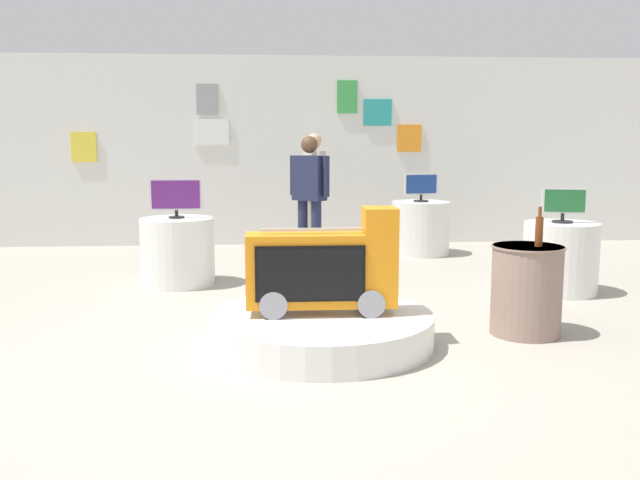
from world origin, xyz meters
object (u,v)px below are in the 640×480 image
(side_table_round, at_px, (526,289))
(shopper_browsing_rear, at_px, (314,186))
(display_pedestal_right_rear, at_px, (560,258))
(novelty_firetruck_tv, at_px, (324,271))
(tv_on_right_rear, at_px, (563,204))
(tv_on_center_rear, at_px, (421,186))
(tv_on_left_rear, at_px, (176,196))
(shopper_browsing_near_truck, at_px, (309,193))
(bottle_on_side_table, at_px, (539,230))
(main_display_pedestal, at_px, (321,329))
(display_pedestal_center_rear, at_px, (420,228))
(display_pedestal_left_rear, at_px, (178,251))

(side_table_round, height_order, shopper_browsing_rear, shopper_browsing_rear)
(display_pedestal_right_rear, bearing_deg, novelty_firetruck_tv, -147.62)
(display_pedestal_right_rear, distance_m, tv_on_right_rear, 0.56)
(tv_on_center_rear, relative_size, shopper_browsing_rear, 0.29)
(tv_on_center_rear, bearing_deg, tv_on_left_rear, -149.62)
(tv_on_left_rear, distance_m, shopper_browsing_near_truck, 1.62)
(tv_on_right_rear, height_order, side_table_round, tv_on_right_rear)
(tv_on_center_rear, distance_m, bottle_on_side_table, 4.07)
(tv_on_left_rear, bearing_deg, novelty_firetruck_tv, -58.90)
(side_table_round, bearing_deg, tv_on_right_rear, 57.75)
(main_display_pedestal, relative_size, tv_on_left_rear, 3.09)
(tv_on_right_rear, distance_m, shopper_browsing_near_truck, 2.87)
(tv_on_left_rear, relative_size, shopper_browsing_near_truck, 0.35)
(tv_on_left_rear, relative_size, display_pedestal_center_rear, 0.70)
(side_table_round, bearing_deg, tv_on_left_rear, 144.51)
(display_pedestal_center_rear, height_order, tv_on_right_rear, tv_on_right_rear)
(display_pedestal_left_rear, relative_size, display_pedestal_right_rear, 1.05)
(novelty_firetruck_tv, relative_size, shopper_browsing_rear, 0.69)
(display_pedestal_right_rear, distance_m, bottle_on_side_table, 1.82)
(tv_on_right_rear, xyz_separation_m, side_table_round, (-0.94, -1.48, -0.55))
(tv_on_right_rear, relative_size, bottle_on_side_table, 1.33)
(display_pedestal_left_rear, bearing_deg, tv_on_right_rear, -10.17)
(novelty_firetruck_tv, bearing_deg, display_pedestal_right_rear, 32.38)
(tv_on_right_rear, bearing_deg, tv_on_left_rear, 169.89)
(bottle_on_side_table, xyz_separation_m, shopper_browsing_rear, (-1.54, 3.85, 0.12))
(tv_on_right_rear, relative_size, side_table_round, 0.58)
(main_display_pedestal, xyz_separation_m, shopper_browsing_near_truck, (0.09, 2.98, 0.83))
(main_display_pedestal, relative_size, display_pedestal_right_rear, 2.28)
(display_pedestal_center_rear, bearing_deg, main_display_pedestal, -112.28)
(tv_on_center_rear, bearing_deg, novelty_firetruck_tv, -111.99)
(novelty_firetruck_tv, bearing_deg, tv_on_left_rear, 121.10)
(main_display_pedestal, bearing_deg, bottle_on_side_table, 3.73)
(novelty_firetruck_tv, xyz_separation_m, tv_on_left_rear, (-1.42, 2.36, 0.39))
(display_pedestal_left_rear, relative_size, display_pedestal_center_rear, 0.99)
(main_display_pedestal, xyz_separation_m, display_pedestal_center_rear, (1.71, 4.18, 0.24))
(tv_on_left_rear, distance_m, side_table_round, 3.84)
(display_pedestal_left_rear, xyz_separation_m, tv_on_right_rear, (4.02, -0.72, 0.56))
(main_display_pedestal, height_order, tv_on_right_rear, tv_on_right_rear)
(novelty_firetruck_tv, height_order, display_pedestal_left_rear, novelty_firetruck_tv)
(display_pedestal_left_rear, bearing_deg, side_table_round, -35.55)
(side_table_round, xyz_separation_m, shopper_browsing_near_truck, (-1.60, 2.83, 0.58))
(main_display_pedestal, height_order, shopper_browsing_rear, shopper_browsing_rear)
(novelty_firetruck_tv, relative_size, tv_on_center_rear, 2.39)
(bottle_on_side_table, distance_m, shopper_browsing_rear, 4.15)
(bottle_on_side_table, bearing_deg, tv_on_center_rear, 90.55)
(novelty_firetruck_tv, height_order, bottle_on_side_table, novelty_firetruck_tv)
(display_pedestal_center_rear, bearing_deg, novelty_firetruck_tv, -111.98)
(tv_on_left_rear, bearing_deg, main_display_pedestal, -59.23)
(novelty_firetruck_tv, xyz_separation_m, side_table_round, (1.66, 0.16, -0.21))
(tv_on_center_rear, bearing_deg, tv_on_right_rear, -70.37)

